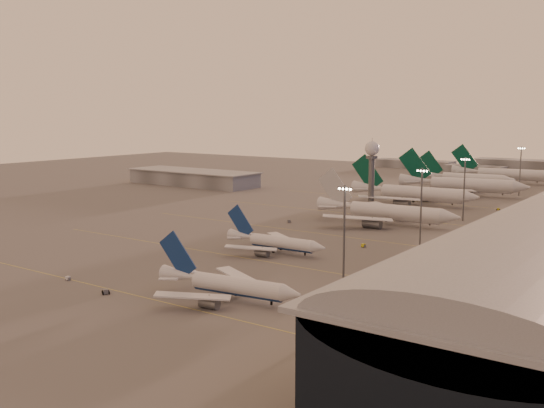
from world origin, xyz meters
The scene contains 26 objects.
ground centered at (0.00, 0.00, 0.00)m, with size 700.00×700.00×0.00m, color #5C5959.
taxiway_markings centered at (30.00, 56.00, 0.01)m, with size 180.00×185.25×0.02m.
hangar centered at (-120.00, 140.00, 4.32)m, with size 82.00×27.00×8.50m.
radar_tower centered at (5.00, 120.00, 20.95)m, with size 6.40×6.40×31.10m.
mast_a centered at (58.00, 0.00, 13.74)m, with size 3.60×0.56×25.00m.
mast_b centered at (55.00, 55.00, 13.74)m, with size 3.60×0.56×25.00m.
mast_c centered at (50.00, 110.00, 13.74)m, with size 3.60×0.56×25.00m.
mast_d centered at (48.00, 200.00, 13.74)m, with size 3.60×0.56×25.00m.
distant_horizon centered at (2.62, 325.14, 3.89)m, with size 165.00×37.50×9.00m.
narrowbody_near centered at (42.32, -25.35, 2.98)m, with size 37.64×29.89×14.73m.
narrowbody_mid centered at (22.87, 20.82, 2.78)m, with size 35.13×28.03×13.72m.
widebody_white centered at (28.62, 85.94, 3.54)m, with size 58.14×46.53×20.44m.
greentail_a centered at (16.40, 140.39, 3.95)m, with size 61.66×49.76×22.39m.
greentail_b centered at (24.31, 184.48, 4.21)m, with size 65.31×52.36×23.84m.
greentail_c centered at (12.53, 224.75, 3.53)m, with size 54.96×44.25×19.96m.
greentail_d centered at (25.03, 255.78, 4.02)m, with size 62.60×50.35×22.75m.
gsv_truck_a centered at (-1.44, -35.73, 1.05)m, with size 5.29×2.39×2.07m.
gsv_tug_near centered at (15.90, -38.43, 0.57)m, with size 4.05×4.51×1.11m.
gsv_catering_a centered at (64.46, -2.37, 1.92)m, with size 5.09×3.35×3.85m.
gsv_tug_mid centered at (-5.54, 8.24, 0.46)m, with size 3.68×3.25×0.90m.
gsv_truck_b centered at (41.45, 43.37, 1.16)m, with size 5.80×2.56×2.27m.
gsv_truck_c centered at (-2.87, 67.18, 1.23)m, with size 5.73×5.74×2.41m.
gsv_catering_b centered at (66.13, 64.62, 2.22)m, with size 5.83×3.59×4.44m.
gsv_tug_far centered at (15.61, 104.23, 0.55)m, with size 3.93×4.39×1.08m.
gsv_truck_d centered at (-17.28, 126.37, 1.27)m, with size 3.82×6.55×2.50m.
gsv_tug_hangar centered at (53.54, 145.29, 0.47)m, with size 3.48×2.45×0.91m.
Camera 1 is at (131.71, -133.48, 42.59)m, focal length 42.00 mm.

